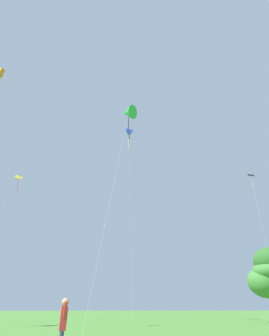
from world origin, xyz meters
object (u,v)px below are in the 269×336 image
kite_black_large (253,184)px  kite_green_small (128,113)px  kite_blue_delta (128,131)px  person_in_red_shirt (63,323)px  kite_orange_box (0,75)px  kite_yellow_diamond (16,184)px

kite_black_large → kite_green_small: size_ratio=0.77×
kite_blue_delta → person_in_red_shirt: 36.81m
kite_black_large → kite_blue_delta: kite_blue_delta is taller
kite_black_large → kite_orange_box: size_ratio=0.80×
kite_black_large → person_in_red_shirt: size_ratio=11.82×
kite_orange_box → kite_blue_delta: (15.74, 12.84, 3.52)m
kite_black_large → kite_orange_box: 37.40m
kite_orange_box → kite_yellow_diamond: kite_orange_box is taller
person_in_red_shirt → kite_yellow_diamond: bearing=114.6°
kite_yellow_diamond → kite_orange_box: bearing=-84.4°
kite_orange_box → kite_blue_delta: kite_blue_delta is taller
kite_yellow_diamond → person_in_red_shirt: kite_yellow_diamond is taller
kite_green_small → kite_yellow_diamond: (-16.64, 11.55, -6.44)m
kite_green_small → person_in_red_shirt: kite_green_small is taller
kite_yellow_diamond → person_in_red_shirt: size_ratio=12.04×
kite_orange_box → kite_yellow_diamond: size_ratio=1.22×
kite_blue_delta → kite_green_small: kite_blue_delta is taller
kite_black_large → kite_blue_delta: size_ratio=0.70×
kite_yellow_diamond → kite_black_large: bearing=-8.4°
kite_yellow_diamond → person_in_red_shirt: (13.17, -28.81, -17.54)m
kite_green_small → kite_blue_delta: bearing=84.4°
kite_black_large → kite_green_small: (-20.12, -6.14, 6.79)m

